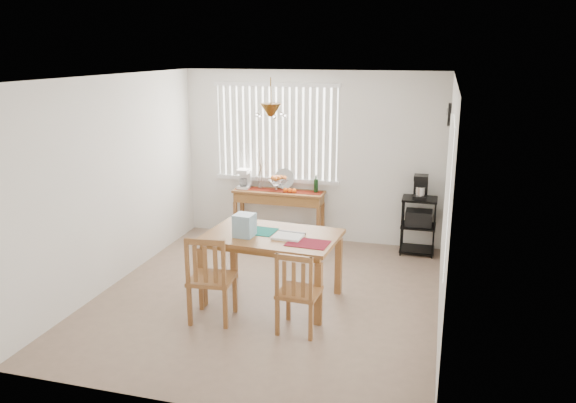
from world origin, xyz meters
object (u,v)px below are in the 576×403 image
(dining_table, at_px, (272,242))
(chair_right, at_px, (298,293))
(wire_cart, at_px, (419,220))
(cart_items, at_px, (421,187))
(sideboard, at_px, (279,203))
(chair_left, at_px, (211,279))

(dining_table, distance_m, chair_right, 0.90)
(wire_cart, xyz_separation_m, cart_items, (-0.00, 0.01, 0.49))
(cart_items, relative_size, dining_table, 0.22)
(sideboard, xyz_separation_m, dining_table, (0.52, -2.10, 0.13))
(dining_table, bearing_deg, wire_cart, 52.60)
(dining_table, xyz_separation_m, chair_left, (-0.48, -0.70, -0.23))
(wire_cart, height_order, chair_right, chair_right)
(chair_left, xyz_separation_m, chair_right, (0.98, 0.00, -0.04))
(cart_items, bearing_deg, dining_table, -127.28)
(sideboard, relative_size, wire_cart, 1.69)
(dining_table, bearing_deg, chair_right, -54.55)
(dining_table, height_order, chair_right, chair_right)
(sideboard, bearing_deg, chair_right, -70.00)
(sideboard, distance_m, chair_right, 2.98)
(cart_items, bearing_deg, chair_left, -126.61)
(chair_left, relative_size, chair_right, 1.10)
(dining_table, height_order, chair_left, chair_left)
(chair_right, bearing_deg, cart_items, 68.59)
(sideboard, distance_m, chair_left, 2.80)
(chair_right, bearing_deg, dining_table, 125.45)
(cart_items, xyz_separation_m, chair_right, (-1.09, -2.78, -0.54))
(sideboard, distance_m, wire_cart, 2.11)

